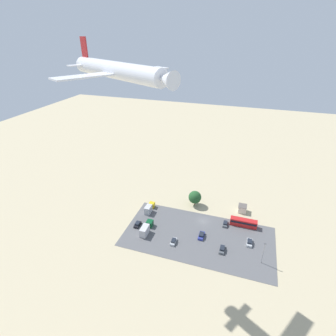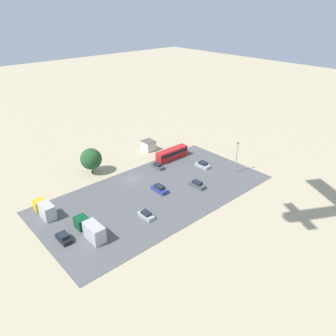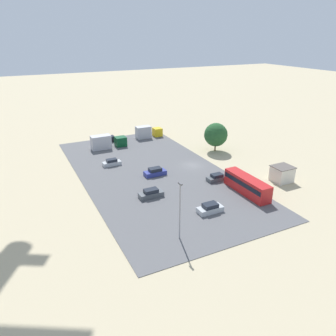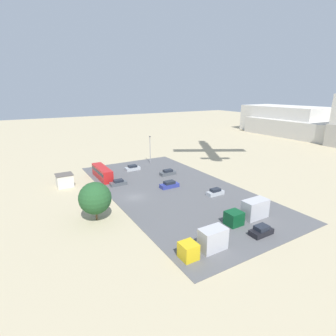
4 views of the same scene
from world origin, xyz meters
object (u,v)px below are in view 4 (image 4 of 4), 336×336
object	(u,v)px
parked_car_0	(261,231)
parked_truck_1	(206,242)
parked_car_1	(133,168)
parked_car_4	(169,185)
parked_car_2	(118,183)
parked_truck_0	(249,211)
parked_car_5	(215,192)
shed_building	(65,180)
bus	(102,172)
parked_car_3	(168,173)

from	to	relation	value
parked_car_0	parked_truck_1	size ratio (longest dim) A/B	0.53
parked_car_1	parked_truck_1	world-z (taller)	parked_truck_1
parked_car_4	parked_truck_1	size ratio (longest dim) A/B	0.61
parked_car_2	parked_truck_0	size ratio (longest dim) A/B	0.45
parked_car_0	parked_truck_1	xyz separation A→B (m)	(-0.94, -10.83, 0.88)
parked_car_0	parked_car_5	world-z (taller)	parked_car_0
shed_building	bus	bearing A→B (deg)	96.72
parked_car_5	parked_truck_0	distance (m)	12.59
parked_car_3	parked_car_5	size ratio (longest dim) A/B	1.10
bus	parked_truck_1	xyz separation A→B (m)	(40.81, 2.84, -0.16)
parked_car_0	parked_car_5	distance (m)	17.80
parked_car_3	parked_car_0	bearing A→B (deg)	-5.00
parked_car_2	parked_car_5	distance (m)	24.15
parked_car_2	parked_truck_1	xyz separation A→B (m)	(33.66, 1.00, 0.96)
bus	parked_truck_1	bearing A→B (deg)	-86.02
shed_building	parked_car_4	xyz separation A→B (m)	(14.01, 21.84, -0.84)
parked_car_1	parked_car_3	xyz separation A→B (m)	(9.39, 6.70, 0.01)
shed_building	parked_car_4	distance (m)	25.97
parked_car_1	parked_car_5	distance (m)	28.85
parked_car_4	parked_truck_1	distance (m)	27.24
bus	parked_car_4	distance (m)	19.37
parked_car_4	parked_truck_0	world-z (taller)	parked_truck_0
parked_car_5	parked_truck_0	xyz separation A→B (m)	(12.30, -2.52, 0.98)
shed_building	parked_truck_0	bearing A→B (deg)	35.85
bus	parked_truck_0	world-z (taller)	parked_truck_0
parked_car_1	parked_car_3	distance (m)	11.54
shed_building	parked_car_2	xyz separation A→B (m)	(6.00, 11.69, -0.94)
shed_building	parked_truck_1	xyz separation A→B (m)	(39.65, 12.69, 0.02)
parked_car_0	parked_car_1	size ratio (longest dim) A/B	0.92
bus	parked_car_5	world-z (taller)	bus
parked_car_1	parked_car_5	size ratio (longest dim) A/B	1.08
parked_truck_1	bus	bearing A→B (deg)	3.98
shed_building	bus	world-z (taller)	bus
bus	parked_truck_0	distance (m)	40.24
parked_car_1	parked_car_5	world-z (taller)	parked_car_1
parked_car_3	parked_truck_1	bearing A→B (deg)	-22.05
parked_car_5	parked_truck_0	size ratio (longest dim) A/B	0.45
shed_building	parked_truck_1	world-z (taller)	parked_truck_1
parked_car_4	parked_truck_1	xyz separation A→B (m)	(25.64, -9.16, 0.86)
shed_building	parked_truck_0	world-z (taller)	parked_truck_0
parked_car_0	parked_car_2	xyz separation A→B (m)	(-34.60, -11.84, -0.08)
bus	parked_car_0	world-z (taller)	bus
parked_truck_0	parked_car_3	bearing A→B (deg)	-1.44
parked_car_4	parked_truck_0	size ratio (longest dim) A/B	0.51
parked_car_0	parked_car_4	xyz separation A→B (m)	(-26.58, -1.68, 0.01)
parked_car_2	parked_car_4	size ratio (longest dim) A/B	0.89
parked_car_5	parked_truck_1	distance (m)	22.55
parked_car_0	parked_car_4	size ratio (longest dim) A/B	0.87
bus	parked_car_4	size ratio (longest dim) A/B	2.32
parked_car_5	parked_car_0	bearing A→B (deg)	-15.78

